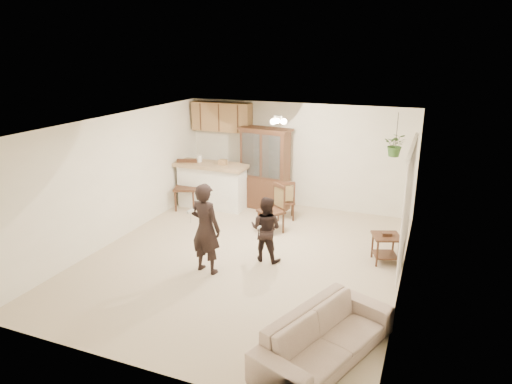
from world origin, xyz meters
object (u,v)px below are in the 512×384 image
at_px(side_table, 385,248).
at_px(chair_hutch_right, 285,208).
at_px(china_hutch, 265,169).
at_px(adult, 205,223).
at_px(chair_hutch_left, 271,219).
at_px(child, 266,225).
at_px(chair_bar, 186,195).
at_px(sofa, 326,332).

bearing_deg(side_table, chair_hutch_right, 148.86).
xyz_separation_m(china_hutch, chair_hutch_right, (0.69, -0.52, -0.70)).
bearing_deg(side_table, adult, -151.85).
bearing_deg(chair_hutch_right, side_table, 126.51).
bearing_deg(chair_hutch_right, adult, 58.77).
height_order(side_table, chair_hutch_left, chair_hutch_left).
bearing_deg(child, chair_bar, -31.37).
distance_m(sofa, child, 2.87).
relative_size(child, side_table, 2.22).
distance_m(sofa, adult, 2.94).
relative_size(adult, child, 1.33).
distance_m(china_hutch, chair_hutch_right, 1.12).
bearing_deg(side_table, chair_hutch_left, 166.98).
bearing_deg(sofa, child, 56.84).
relative_size(child, chair_bar, 1.15).
distance_m(adult, china_hutch, 3.48).
bearing_deg(sofa, chair_hutch_right, 45.22).
bearing_deg(child, adult, 48.46).
bearing_deg(adult, chair_hutch_right, -89.05).
relative_size(sofa, child, 1.39).
distance_m(child, side_table, 2.20).
bearing_deg(chair_hutch_left, china_hutch, 152.04).
bearing_deg(child, chair_hutch_left, -70.80).
bearing_deg(child, sofa, 128.98).
relative_size(chair_bar, chair_hutch_left, 1.14).
relative_size(side_table, chair_bar, 0.52).
bearing_deg(chair_hutch_left, child, -37.37).
bearing_deg(chair_hutch_left, chair_bar, -158.08).
height_order(child, chair_hutch_right, child).
bearing_deg(china_hutch, child, -61.08).
bearing_deg(chair_hutch_right, chair_bar, -16.59).
height_order(sofa, child, child).
xyz_separation_m(china_hutch, side_table, (3.06, -1.95, -0.69)).
xyz_separation_m(adult, china_hutch, (-0.23, 3.47, 0.06)).
xyz_separation_m(sofa, chair_bar, (-4.42, 4.22, -0.03)).
xyz_separation_m(adult, chair_bar, (-1.96, 2.70, -0.57)).
distance_m(china_hutch, side_table, 3.70).
bearing_deg(side_table, china_hutch, 147.47).
xyz_separation_m(chair_hutch_left, chair_hutch_right, (0.03, 0.88, -0.03)).
distance_m(child, china_hutch, 2.87).
height_order(side_table, chair_bar, chair_bar).
relative_size(adult, side_table, 2.96).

